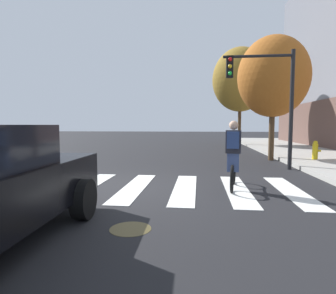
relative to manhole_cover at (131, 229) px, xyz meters
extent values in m
plane|color=black|center=(-0.94, 2.82, 0.00)|extent=(120.00, 120.00, 0.00)
cube|color=silver|center=(-3.14, 2.82, 0.00)|extent=(0.55, 3.36, 0.01)
cube|color=silver|center=(-1.86, 2.82, 0.00)|extent=(0.55, 3.36, 0.01)
cube|color=silver|center=(-0.59, 2.82, 0.00)|extent=(0.55, 3.36, 0.01)
cube|color=silver|center=(0.69, 2.82, 0.00)|extent=(0.55, 3.36, 0.01)
cube|color=silver|center=(1.97, 2.82, 0.00)|extent=(0.55, 3.36, 0.01)
cube|color=silver|center=(3.24, 2.82, 0.00)|extent=(0.55, 3.36, 0.01)
cylinder|color=#473D1E|center=(0.00, 0.00, 0.00)|extent=(0.64, 0.64, 0.01)
cylinder|color=black|center=(-0.90, 0.37, 0.34)|extent=(0.26, 0.69, 0.68)
torus|color=black|center=(1.80, 2.48, 0.33)|extent=(0.17, 0.66, 0.66)
torus|color=black|center=(1.98, 3.51, 0.33)|extent=(0.17, 0.66, 0.66)
cylinder|color=black|center=(1.89, 3.00, 0.61)|extent=(0.20, 0.89, 0.05)
cylinder|color=black|center=(1.86, 2.84, 0.68)|extent=(0.04, 0.04, 0.45)
cube|color=#384772|center=(1.86, 2.84, 0.73)|extent=(0.31, 0.24, 0.56)
cube|color=#26262D|center=(1.86, 2.84, 1.18)|extent=(0.39, 0.30, 0.56)
sphere|color=tan|center=(1.86, 2.84, 1.58)|extent=(0.22, 0.22, 0.22)
cube|color=navy|center=(1.83, 2.66, 1.23)|extent=(0.30, 0.20, 0.40)
cylinder|color=black|center=(4.26, 6.25, 2.10)|extent=(0.14, 0.14, 4.20)
cylinder|color=black|center=(3.06, 6.25, 4.00)|extent=(2.40, 0.10, 0.10)
cube|color=black|center=(2.10, 6.25, 3.65)|extent=(0.24, 0.20, 0.76)
sphere|color=red|center=(2.10, 6.14, 3.89)|extent=(0.14, 0.14, 0.14)
sphere|color=gold|center=(2.10, 6.14, 3.65)|extent=(0.14, 0.14, 0.14)
sphere|color=green|center=(2.10, 6.14, 3.41)|extent=(0.14, 0.14, 0.14)
cylinder|color=gold|center=(5.88, 8.22, 0.47)|extent=(0.22, 0.22, 0.65)
sphere|color=gold|center=(5.88, 8.22, 0.84)|extent=(0.18, 0.18, 0.18)
cylinder|color=gold|center=(6.04, 8.22, 0.50)|extent=(0.12, 0.09, 0.09)
cylinder|color=#4C3823|center=(4.26, 8.88, 1.23)|extent=(0.24, 0.24, 2.48)
ellipsoid|color=#A5591E|center=(4.26, 8.88, 3.71)|extent=(3.08, 3.08, 3.54)
cylinder|color=#4C3823|center=(4.05, 17.47, 1.64)|extent=(0.24, 0.24, 3.30)
ellipsoid|color=olive|center=(4.05, 17.47, 4.93)|extent=(4.10, 4.10, 4.72)
camera|label=1|loc=(1.03, -4.08, 1.58)|focal=29.97mm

